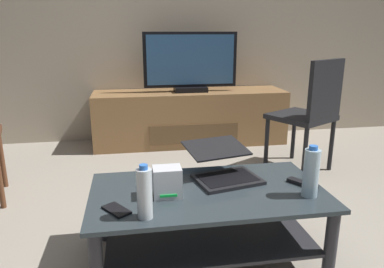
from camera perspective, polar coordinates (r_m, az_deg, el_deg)
name	(u,v)px	position (r m, az deg, el deg)	size (l,w,h in m)	color
ground_plane	(208,256)	(2.05, 2.50, -18.43)	(7.68, 7.68, 0.00)	#9E9384
back_wall	(162,5)	(4.02, -4.65, 19.39)	(6.40, 0.12, 2.80)	#B2A38C
coffee_table	(208,212)	(1.90, 2.46, -11.99)	(1.16, 0.63, 0.38)	#2D383D
media_cabinet	(190,117)	(3.83, -0.29, 2.63)	(1.96, 0.51, 0.55)	olive
television	(190,63)	(3.72, -0.24, 10.94)	(0.94, 0.20, 0.59)	black
dining_chair	(311,110)	(3.11, 18.00, 3.53)	(0.60, 0.60, 0.94)	black
laptop	(223,166)	(1.98, 4.80, -5.02)	(0.40, 0.45, 0.16)	black
router_box	(167,182)	(1.76, -3.89, -7.46)	(0.13, 0.11, 0.15)	silver
water_bottle_near	(311,173)	(1.83, 18.08, -5.74)	(0.07, 0.07, 0.25)	silver
water_bottle_far	(145,193)	(1.56, -7.41, -9.13)	(0.07, 0.07, 0.24)	silver
cell_phone	(117,210)	(1.68, -11.68, -11.51)	(0.07, 0.14, 0.01)	black
tv_remote	(302,183)	(1.98, 16.83, -7.37)	(0.04, 0.16, 0.02)	black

